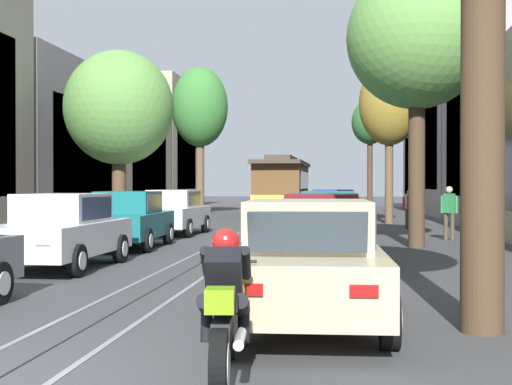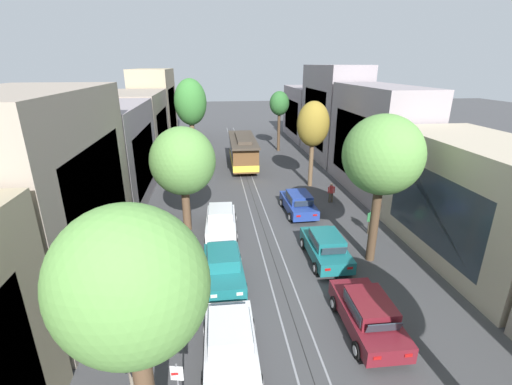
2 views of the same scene
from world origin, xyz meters
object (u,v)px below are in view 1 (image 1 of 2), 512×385
object	(u,v)px
pedestrian_crossing_far	(449,210)
parked_car_white_fourth_left	(173,212)
parked_car_blue_fourth_right	(332,210)
street_tree_kerb_right_fourth	(370,124)
street_tree_kerb_right_mid	(389,105)
parked_car_maroon_second_right	(323,230)
street_tree_kerb_left_mid	(200,109)
street_tree_kerb_left_second	(119,109)
pedestrian_on_right_pavement	(410,207)
parked_car_beige_near_right	(309,262)
parked_car_teal_mid_left	(128,219)
street_tree_kerb_right_second	(417,40)
parked_car_teal_mid_right	(329,218)
parked_car_white_second_left	(61,231)
motorcycle_with_rider	(225,308)
cable_car_trolley	(282,186)

from	to	relation	value
pedestrian_crossing_far	parked_car_white_fourth_left	bearing A→B (deg)	171.05
parked_car_blue_fourth_right	street_tree_kerb_right_fourth	bearing A→B (deg)	83.59
parked_car_white_fourth_left	street_tree_kerb_right_mid	xyz separation A→B (m)	(8.04, 8.10, 4.52)
parked_car_maroon_second_right	street_tree_kerb_right_mid	bearing A→B (deg)	81.81
street_tree_kerb_left_mid	pedestrian_crossing_far	size ratio (longest dim) A/B	5.09
street_tree_kerb_left_second	street_tree_kerb_right_mid	distance (m)	12.66
street_tree_kerb_right_mid	pedestrian_on_right_pavement	size ratio (longest dim) A/B	4.64
parked_car_beige_near_right	street_tree_kerb_left_mid	distance (m)	35.15
parked_car_blue_fourth_right	parked_car_teal_mid_left	bearing A→B (deg)	-126.11
parked_car_blue_fourth_right	street_tree_kerb_left_second	xyz separation A→B (m)	(-7.71, -1.62, 3.73)
parked_car_beige_near_right	street_tree_kerb_left_mid	xyz separation A→B (m)	(-7.85, 33.83, 5.47)
street_tree_kerb_left_second	parked_car_blue_fourth_right	bearing A→B (deg)	11.86
street_tree_kerb_right_mid	street_tree_kerb_left_mid	bearing A→B (deg)	137.67
street_tree_kerb_left_second	street_tree_kerb_right_second	xyz separation A→B (m)	(10.13, -5.04, 1.30)
parked_car_maroon_second_right	parked_car_teal_mid_right	size ratio (longest dim) A/B	1.00
parked_car_white_second_left	pedestrian_crossing_far	xyz separation A→B (m)	(9.30, 9.06, 0.17)
parked_car_white_second_left	parked_car_maroon_second_right	world-z (taller)	same
street_tree_kerb_right_second	motorcycle_with_rider	bearing A→B (deg)	-102.44
parked_car_teal_mid_left	street_tree_kerb_right_second	xyz separation A→B (m)	(8.03, 1.04, 5.03)
motorcycle_with_rider	street_tree_kerb_right_mid	bearing A→B (deg)	83.13
parked_car_teal_mid_left	motorcycle_with_rider	distance (m)	14.25
parked_car_teal_mid_right	street_tree_kerb_left_second	world-z (taller)	street_tree_kerb_left_second
street_tree_kerb_left_second	pedestrian_crossing_far	world-z (taller)	street_tree_kerb_left_second
street_tree_kerb_left_second	cable_car_trolley	bearing A→B (deg)	70.61
parked_car_white_fourth_left	street_tree_kerb_left_mid	size ratio (longest dim) A/B	0.51
pedestrian_on_right_pavement	parked_car_blue_fourth_right	bearing A→B (deg)	-149.13
parked_car_teal_mid_left	parked_car_beige_near_right	size ratio (longest dim) A/B	1.00
parked_car_teal_mid_right	motorcycle_with_rider	xyz separation A→B (m)	(-0.73, -14.70, -0.15)
pedestrian_on_right_pavement	pedestrian_crossing_far	size ratio (longest dim) A/B	0.91
motorcycle_with_rider	pedestrian_on_right_pavement	world-z (taller)	pedestrian_on_right_pavement
parked_car_beige_near_right	street_tree_kerb_right_fourth	xyz separation A→B (m)	(2.28, 37.73, 4.78)
parked_car_white_fourth_left	street_tree_kerb_left_mid	world-z (taller)	street_tree_kerb_left_mid
street_tree_kerb_right_mid	street_tree_kerb_right_fourth	bearing A→B (deg)	91.32
parked_car_maroon_second_right	pedestrian_on_right_pavement	world-z (taller)	parked_car_maroon_second_right
street_tree_kerb_right_fourth	pedestrian_on_right_pavement	size ratio (longest dim) A/B	4.53
parked_car_teal_mid_right	street_tree_kerb_right_fourth	bearing A→B (deg)	85.08
parked_car_teal_mid_right	motorcycle_with_rider	bearing A→B (deg)	-92.83
street_tree_kerb_right_second	street_tree_kerb_right_mid	distance (m)	12.53
motorcycle_with_rider	street_tree_kerb_left_mid	bearing A→B (deg)	101.16
parked_car_teal_mid_left	street_tree_kerb_left_mid	bearing A→B (deg)	95.82
street_tree_kerb_left_second	street_tree_kerb_right_fourth	bearing A→B (deg)	64.69
parked_car_teal_mid_right	street_tree_kerb_right_mid	xyz separation A→B (m)	(2.52, 12.26, 4.52)
parked_car_maroon_second_right	street_tree_kerb_right_mid	xyz separation A→B (m)	(2.55, 17.75, 4.52)
street_tree_kerb_right_mid	cable_car_trolley	bearing A→B (deg)	129.77
street_tree_kerb_right_second	pedestrian_crossing_far	xyz separation A→B (m)	(1.32, 2.95, -4.86)
street_tree_kerb_left_second	street_tree_kerb_right_fourth	size ratio (longest dim) A/B	0.94
motorcycle_with_rider	pedestrian_on_right_pavement	bearing A→B (deg)	80.62
street_tree_kerb_right_mid	pedestrian_crossing_far	bearing A→B (deg)	-82.49
parked_car_white_second_left	cable_car_trolley	xyz separation A→B (m)	(2.73, 25.01, 0.86)
parked_car_beige_near_right	motorcycle_with_rider	bearing A→B (deg)	-103.92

